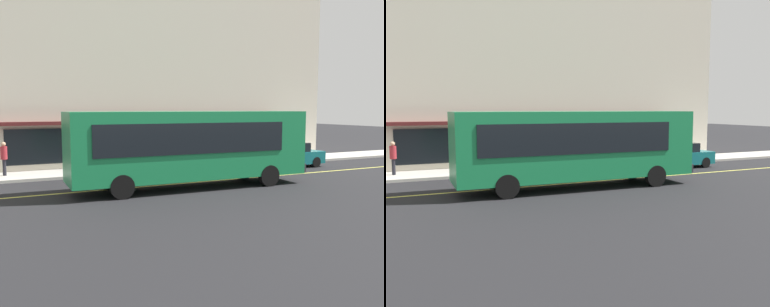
# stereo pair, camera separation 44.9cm
# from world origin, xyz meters

# --- Properties ---
(ground) EXTENTS (120.00, 120.00, 0.00)m
(ground) POSITION_xyz_m (0.00, 0.00, 0.00)
(ground) COLOR black
(sidewalk) EXTENTS (80.00, 2.91, 0.15)m
(sidewalk) POSITION_xyz_m (0.00, 5.14, 0.07)
(sidewalk) COLOR #B2ADA3
(sidewalk) RESTS_ON ground
(lane_centre_stripe) EXTENTS (36.00, 0.16, 0.01)m
(lane_centre_stripe) POSITION_xyz_m (0.00, 0.00, 0.00)
(lane_centre_stripe) COLOR #D8D14C
(lane_centre_stripe) RESTS_ON ground
(storefront_building) EXTENTS (27.38, 10.33, 12.74)m
(storefront_building) POSITION_xyz_m (-1.55, 11.45, 6.36)
(storefront_building) COLOR beige
(storefront_building) RESTS_ON ground
(bus) EXTENTS (11.19, 2.82, 3.50)m
(bus) POSITION_xyz_m (-2.15, -1.17, 1.99)
(bus) COLOR #197F47
(bus) RESTS_ON ground
(traffic_light) EXTENTS (0.30, 0.52, 3.20)m
(traffic_light) POSITION_xyz_m (7.28, 4.22, 2.53)
(traffic_light) COLOR #2D2D33
(traffic_light) RESTS_ON sidewalk
(car_teal) EXTENTS (4.35, 1.97, 1.52)m
(car_teal) POSITION_xyz_m (6.27, 2.43, 0.74)
(car_teal) COLOR #14666B
(car_teal) RESTS_ON ground
(pedestrian_mid_block) EXTENTS (0.34, 0.34, 1.76)m
(pedestrian_mid_block) POSITION_xyz_m (4.47, 4.70, 1.21)
(pedestrian_mid_block) COLOR black
(pedestrian_mid_block) RESTS_ON sidewalk
(pedestrian_waiting) EXTENTS (0.34, 0.34, 1.76)m
(pedestrian_waiting) POSITION_xyz_m (-9.82, 5.37, 1.21)
(pedestrian_waiting) COLOR black
(pedestrian_waiting) RESTS_ON sidewalk
(pedestrian_by_curb) EXTENTS (0.34, 0.34, 1.85)m
(pedestrian_by_curb) POSITION_xyz_m (6.04, 5.94, 1.27)
(pedestrian_by_curb) COLOR black
(pedestrian_by_curb) RESTS_ON sidewalk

